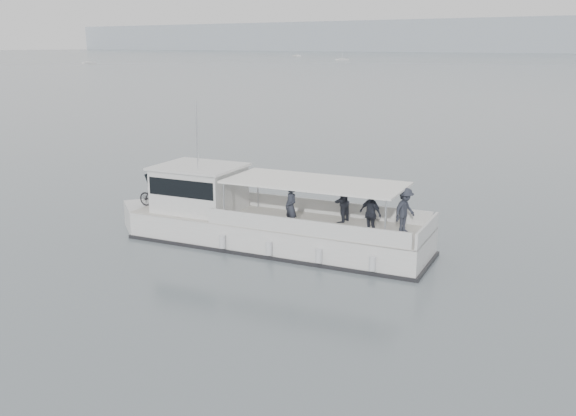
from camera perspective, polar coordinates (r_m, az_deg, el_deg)
The scene contains 3 objects.
ground at distance 23.48m, azimuth -7.51°, elevation -4.55°, with size 1400.00×1400.00×0.00m, color #555E64.
tour_boat at distance 25.00m, azimuth -3.32°, elevation -1.08°, with size 13.29×5.45×5.54m.
moored_fleet at distance 223.02m, azimuth 14.69°, elevation 12.12°, with size 364.32×358.66×10.37m.
Camera 1 is at (15.54, -15.88, 7.59)m, focal length 40.00 mm.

